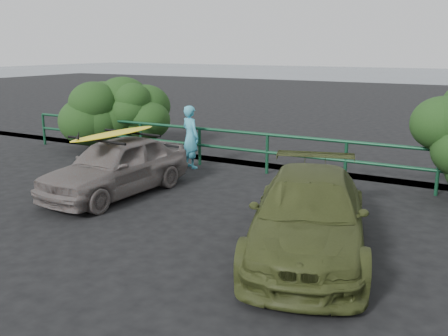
# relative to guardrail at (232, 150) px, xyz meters

# --- Properties ---
(ground) EXTENTS (80.00, 80.00, 0.00)m
(ground) POSITION_rel_guardrail_xyz_m (0.00, -5.00, -0.52)
(ground) COLOR black
(ocean) EXTENTS (200.00, 200.00, 0.00)m
(ocean) POSITION_rel_guardrail_xyz_m (0.00, 55.00, -0.52)
(ocean) COLOR #535D66
(ocean) RESTS_ON ground
(guardrail) EXTENTS (14.00, 0.08, 1.04)m
(guardrail) POSITION_rel_guardrail_xyz_m (0.00, 0.00, 0.00)
(guardrail) COLOR #123F27
(guardrail) RESTS_ON ground
(shrub_left) EXTENTS (3.20, 2.40, 2.00)m
(shrub_left) POSITION_rel_guardrail_xyz_m (-4.80, 0.40, 0.48)
(shrub_left) COLOR #1F4118
(shrub_left) RESTS_ON ground
(shrub_right) EXTENTS (3.20, 2.40, 2.57)m
(shrub_right) POSITION_rel_guardrail_xyz_m (5.00, 0.50, 0.76)
(shrub_right) COLOR #1F4118
(shrub_right) RESTS_ON ground
(sedan) EXTENTS (1.67, 3.74, 1.25)m
(sedan) POSITION_rel_guardrail_xyz_m (-1.10, -3.26, 0.10)
(sedan) COLOR #69605D
(sedan) RESTS_ON ground
(olive_vehicle) EXTENTS (2.85, 4.55, 1.23)m
(olive_vehicle) POSITION_rel_guardrail_xyz_m (3.61, -4.26, 0.09)
(olive_vehicle) COLOR #3D461E
(olive_vehicle) RESTS_ON ground
(man) EXTENTS (0.71, 0.60, 1.65)m
(man) POSITION_rel_guardrail_xyz_m (-1.04, -0.39, 0.31)
(man) COLOR #43ACCA
(man) RESTS_ON ground
(roof_rack) EXTENTS (1.68, 1.22, 0.05)m
(roof_rack) POSITION_rel_guardrail_xyz_m (-1.10, -3.26, 0.76)
(roof_rack) COLOR black
(roof_rack) RESTS_ON sedan
(surfboard) EXTENTS (0.63, 2.43, 0.07)m
(surfboard) POSITION_rel_guardrail_xyz_m (-1.10, -3.26, 0.82)
(surfboard) COLOR yellow
(surfboard) RESTS_ON roof_rack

